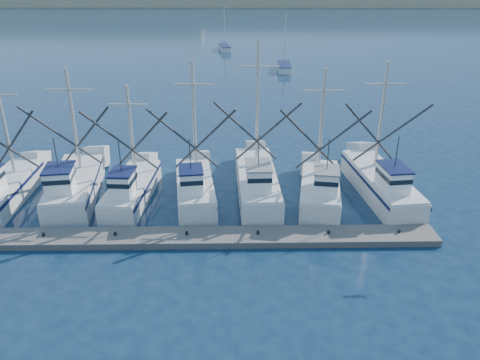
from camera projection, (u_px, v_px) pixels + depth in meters
name	position (u px, v px, depth m)	size (l,w,h in m)	color
ground	(312.00, 320.00, 20.43)	(500.00, 500.00, 0.00)	#0C1F36
floating_dock	(187.00, 237.00, 26.33)	(28.23, 1.88, 0.38)	#635E59
trawler_fleet	(204.00, 187.00, 30.62)	(27.63, 9.43, 10.03)	silver
sailboat_near	(284.00, 67.00, 70.33)	(2.02, 6.19, 8.10)	silver
sailboat_far	(224.00, 48.00, 87.66)	(2.55, 6.27, 8.10)	silver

